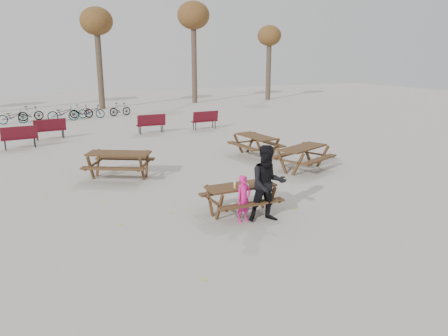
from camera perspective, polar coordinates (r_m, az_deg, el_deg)
name	(u,v)px	position (r m, az deg, el deg)	size (l,w,h in m)	color
ground	(240,213)	(11.59, 2.16, -5.93)	(80.00, 80.00, 0.00)	gray
main_picnic_table	(241,192)	(11.39, 2.18, -3.16)	(1.80, 1.45, 0.78)	#341D12
food_tray	(245,185)	(11.32, 2.74, -2.20)	(0.18, 0.11, 0.04)	white
bread_roll	(245,183)	(11.30, 2.74, -1.99)	(0.14, 0.06, 0.05)	tan
soda_bottle	(235,185)	(11.08, 1.42, -2.27)	(0.07, 0.07, 0.17)	silver
child	(244,199)	(10.85, 2.58, -4.03)	(0.44, 0.29, 1.19)	#D71A79
adult	(268,184)	(10.82, 5.73, -2.08)	(0.94, 0.73, 1.94)	black
picnic_table_east	(303,158)	(15.95, 10.25, 1.24)	(2.00, 1.61, 0.86)	#341D12
picnic_table_north	(119,165)	(15.07, -13.50, 0.33)	(2.06, 1.66, 0.89)	#341D12
picnic_table_far	(256,146)	(17.91, 4.19, 2.90)	(1.98, 1.59, 0.85)	#341D12
park_bench_row	(112,127)	(22.72, -14.40, 5.22)	(10.97, 2.34, 1.03)	#5B121E
bicycle_row	(65,113)	(29.65, -20.02, 6.81)	(8.18, 1.72, 0.98)	black
tree_row	(94,24)	(35.30, -16.67, 17.56)	(32.17, 3.52, 8.26)	#382B21
fallen_leaves	(218,186)	(13.92, -0.82, -2.33)	(11.00, 11.00, 0.01)	gold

